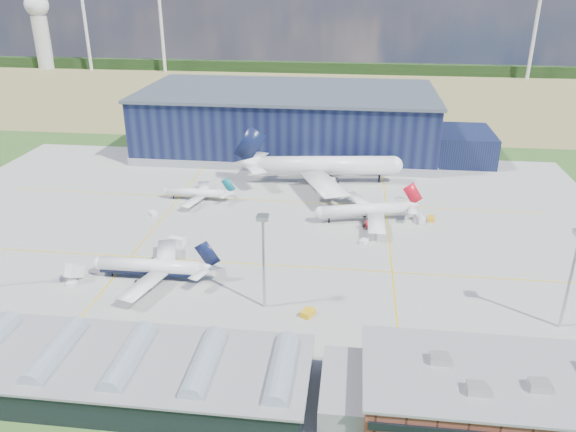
% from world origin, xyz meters
% --- Properties ---
extents(ground, '(600.00, 600.00, 0.00)m').
position_xyz_m(ground, '(0.00, 0.00, 0.00)').
color(ground, '#2A4E1D').
rests_on(ground, ground).
extents(apron, '(220.00, 160.00, 0.08)m').
position_xyz_m(apron, '(0.00, 10.00, 0.03)').
color(apron, gray).
rests_on(apron, ground).
extents(farmland, '(600.00, 220.00, 0.01)m').
position_xyz_m(farmland, '(0.00, 220.00, 0.00)').
color(farmland, olive).
rests_on(farmland, ground).
extents(treeline, '(600.00, 8.00, 8.00)m').
position_xyz_m(treeline, '(0.00, 300.00, 4.00)').
color(treeline, black).
rests_on(treeline, ground).
extents(horizon_dressing, '(440.20, 18.00, 70.00)m').
position_xyz_m(horizon_dressing, '(-191.30, 294.39, 34.20)').
color(horizon_dressing, silver).
rests_on(horizon_dressing, ground).
extents(hangar, '(145.00, 62.00, 26.10)m').
position_xyz_m(hangar, '(2.81, 94.80, 11.62)').
color(hangar, '#0F1333').
rests_on(hangar, ground).
extents(ops_building, '(46.00, 23.00, 10.90)m').
position_xyz_m(ops_building, '(55.01, -60.00, 4.79)').
color(ops_building, brown).
rests_on(ops_building, ground).
extents(glass_concourse, '(78.00, 23.00, 8.60)m').
position_xyz_m(glass_concourse, '(-6.45, -60.00, 3.69)').
color(glass_concourse, black).
rests_on(glass_concourse, ground).
extents(light_mast_center, '(2.60, 2.60, 23.00)m').
position_xyz_m(light_mast_center, '(10.00, -30.00, 15.43)').
color(light_mast_center, '#A9ADB0').
rests_on(light_mast_center, ground).
extents(light_mast_east, '(2.60, 2.60, 23.00)m').
position_xyz_m(light_mast_east, '(75.00, -30.00, 15.43)').
color(light_mast_east, '#A9ADB0').
rests_on(light_mast_east, ground).
extents(airliner_navy, '(33.67, 32.95, 10.94)m').
position_xyz_m(airliner_navy, '(-20.20, -20.53, 5.47)').
color(airliner_navy, white).
rests_on(airliner_navy, ground).
extents(airliner_red, '(43.01, 42.49, 11.40)m').
position_xyz_m(airliner_red, '(32.65, 22.00, 5.70)').
color(airliner_red, white).
rests_on(airliner_red, ground).
extents(airliner_widebody, '(69.93, 68.75, 20.40)m').
position_xyz_m(airliner_widebody, '(18.88, 55.00, 10.20)').
color(airliner_widebody, white).
rests_on(airliner_widebody, ground).
extents(airliner_regional, '(25.64, 25.08, 8.36)m').
position_xyz_m(airliner_regional, '(-23.46, 32.56, 4.18)').
color(airliner_regional, white).
rests_on(airliner_regional, ground).
extents(gse_tug_b, '(3.52, 3.99, 1.45)m').
position_xyz_m(gse_tug_b, '(20.24, -32.50, 0.72)').
color(gse_tug_b, gold).
rests_on(gse_tug_b, ground).
extents(gse_van_a, '(5.16, 3.25, 2.09)m').
position_xyz_m(gse_van_a, '(-19.77, -1.08, 1.04)').
color(gse_van_a, white).
rests_on(gse_van_a, ground).
extents(gse_cart_a, '(2.82, 3.30, 1.21)m').
position_xyz_m(gse_cart_a, '(32.72, 6.09, 0.60)').
color(gse_cart_a, white).
rests_on(gse_cart_a, ground).
extents(gse_van_b, '(3.34, 5.10, 2.15)m').
position_xyz_m(gse_van_b, '(49.80, 23.30, 1.08)').
color(gse_van_b, white).
rests_on(gse_van_b, ground).
extents(gse_tug_c, '(2.21, 3.28, 1.37)m').
position_xyz_m(gse_tug_c, '(53.47, 24.63, 0.69)').
color(gse_tug_c, gold).
rests_on(gse_tug_c, ground).
extents(gse_cart_b, '(3.50, 3.55, 1.30)m').
position_xyz_m(gse_cart_b, '(-33.59, 18.11, 0.65)').
color(gse_cart_b, white).
rests_on(gse_cart_b, ground).
extents(airstair, '(3.07, 5.60, 3.39)m').
position_xyz_m(airstair, '(-38.75, -23.71, 1.70)').
color(airstair, white).
rests_on(airstair, ground).
extents(car_a, '(3.93, 2.21, 1.26)m').
position_xyz_m(car_a, '(29.77, -48.00, 0.63)').
color(car_a, '#99999E').
rests_on(car_a, ground).
extents(car_b, '(3.68, 2.45, 1.15)m').
position_xyz_m(car_b, '(63.82, -48.00, 0.57)').
color(car_b, '#99999E').
rests_on(car_b, ground).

